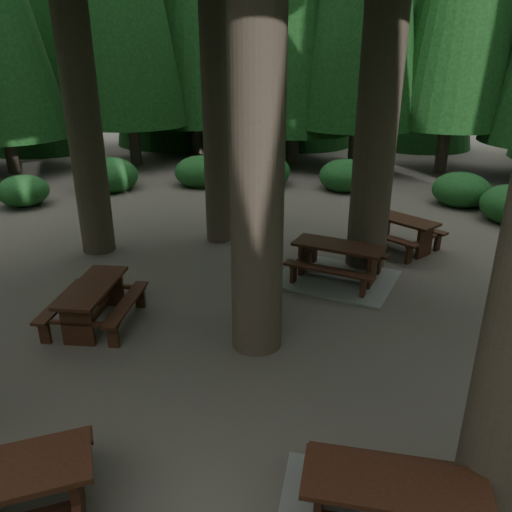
# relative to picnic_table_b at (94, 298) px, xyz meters

# --- Properties ---
(ground) EXTENTS (80.00, 80.00, 0.00)m
(ground) POSITION_rel_picnic_table_b_xyz_m (2.23, -0.11, -0.52)
(ground) COLOR #595248
(ground) RESTS_ON ground
(picnic_table_b) EXTENTS (1.72, 2.02, 0.79)m
(picnic_table_b) POSITION_rel_picnic_table_b_xyz_m (0.00, 0.00, 0.00)
(picnic_table_b) COLOR black
(picnic_table_b) RESTS_ON ground
(picnic_table_c) EXTENTS (2.81, 2.49, 0.83)m
(picnic_table_c) POSITION_rel_picnic_table_b_xyz_m (4.07, 3.08, -0.23)
(picnic_table_c) COLOR gray
(picnic_table_c) RESTS_ON ground
(picnic_table_d) EXTENTS (2.45, 2.35, 0.83)m
(picnic_table_d) POSITION_rel_picnic_table_b_xyz_m (5.36, 5.40, 0.03)
(picnic_table_d) COLOR black
(picnic_table_d) RESTS_ON ground
(shrub_ring) EXTENTS (23.86, 24.64, 1.49)m
(shrub_ring) POSITION_rel_picnic_table_b_xyz_m (2.94, 0.64, -0.12)
(shrub_ring) COLOR #1B4E22
(shrub_ring) RESTS_ON ground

